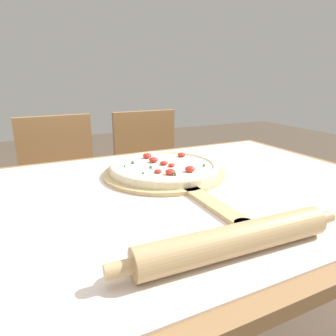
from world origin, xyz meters
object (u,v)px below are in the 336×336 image
Objects in this scene: chair_left at (63,189)px; chair_right at (151,175)px; rolling_pin at (236,240)px; pizza at (164,167)px; pizza_peel at (167,174)px.

chair_left is 1.00× the size of chair_right.
chair_right is (0.32, 1.18, -0.28)m from rolling_pin.
pizza is 0.41× the size of chair_left.
chair_left is 0.50m from chair_right.
rolling_pin is 0.56× the size of chair_left.
chair_left is at bearing 98.74° from rolling_pin.
rolling_pin is (-0.08, -0.49, 0.00)m from pizza.
rolling_pin is at bearing -105.01° from chair_right.
chair_right is at bearing 71.13° from pizza.
chair_left and chair_right have the same top height.
pizza is at bearing -71.81° from chair_left.
chair_left reaches higher than rolling_pin.
rolling_pin is at bearing -83.84° from chair_left.
chair_right reaches higher than pizza_peel.
pizza is 0.79m from chair_left.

